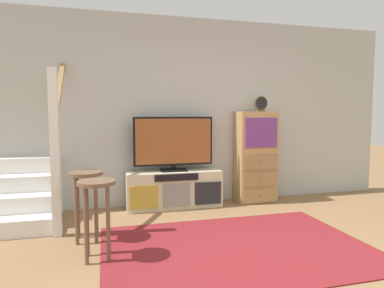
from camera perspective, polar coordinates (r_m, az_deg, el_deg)
ground_plane at (r=2.99m, az=12.30°, el=-21.06°), size 20.00×20.00×0.00m
back_wall at (r=5.00m, az=-0.35°, el=5.48°), size 6.40×0.12×2.70m
area_rug at (r=3.49m, az=7.62°, el=-16.98°), size 2.60×1.80×0.01m
media_console at (r=4.79m, az=-3.05°, el=-7.67°), size 1.34×0.38×0.52m
television at (r=4.72m, az=-3.15°, el=0.28°), size 1.12×0.22×0.76m
side_cabinet at (r=5.13m, az=10.75°, el=-2.17°), size 0.58×0.38×1.35m
desk_clock at (r=5.10m, az=11.59°, el=6.69°), size 0.20×0.08×0.22m
staircase at (r=4.79m, az=-26.57°, el=-6.84°), size 1.00×1.36×2.20m
bar_stool_near at (r=3.17m, az=-15.84°, el=-9.31°), size 0.34×0.34×0.72m
bar_stool_far at (r=3.66m, az=-17.52°, el=-7.40°), size 0.34×0.34×0.72m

